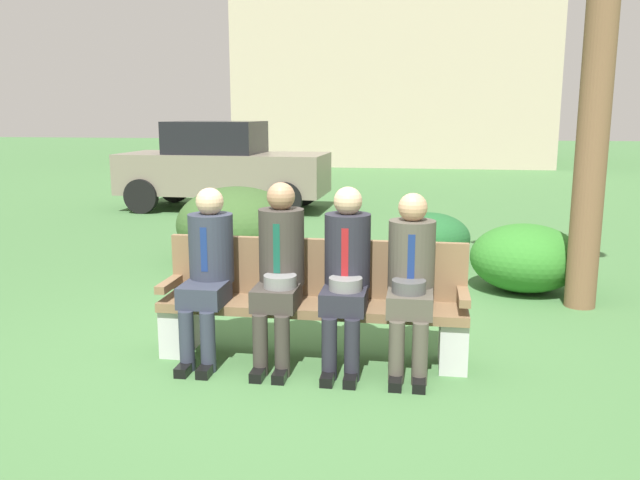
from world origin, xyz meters
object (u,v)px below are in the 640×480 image
object	(u,v)px
seated_man_centerright	(346,269)
seated_man_rightmost	(411,274)
parked_car_near	(223,166)
park_bench	(313,302)
building_backdrop	(397,6)
shrub_near_bench	(237,224)
seated_man_leftmost	(208,265)
shrub_far_lawn	(525,258)
shrub_mid_lawn	(430,238)
seated_man_centerleft	(279,265)

from	to	relation	value
seated_man_centerright	seated_man_rightmost	xyz separation A→B (m)	(0.47, -0.00, -0.02)
parked_car_near	seated_man_centerright	bearing A→B (deg)	-66.48
parked_car_near	park_bench	bearing A→B (deg)	-67.86
parked_car_near	building_backdrop	distance (m)	14.67
seated_man_centerright	building_backdrop	size ratio (longest dim) A/B	0.12
shrub_near_bench	building_backdrop	distance (m)	18.66
seated_man_leftmost	seated_man_centerright	bearing A→B (deg)	-0.18
seated_man_rightmost	shrub_far_lawn	distance (m)	2.62
shrub_mid_lawn	seated_man_centerleft	bearing A→B (deg)	-107.89
seated_man_leftmost	seated_man_centerleft	bearing A→B (deg)	-0.10
shrub_near_bench	building_backdrop	xyz separation A→B (m)	(1.14, 17.87, 5.26)
seated_man_centerright	shrub_far_lawn	world-z (taller)	seated_man_centerright
shrub_near_bench	seated_man_centerleft	bearing A→B (deg)	-68.59
seated_man_centerleft	seated_man_centerright	size ratio (longest dim) A/B	1.02
shrub_mid_lawn	park_bench	bearing A→B (deg)	-104.97
parked_car_near	seated_man_leftmost	bearing A→B (deg)	-73.54
seated_man_leftmost	seated_man_centerright	xyz separation A→B (m)	(1.05, -0.00, 0.01)
seated_man_centerleft	seated_man_rightmost	bearing A→B (deg)	-0.35
seated_man_centerleft	shrub_far_lawn	bearing A→B (deg)	47.63
seated_man_rightmost	shrub_near_bench	size ratio (longest dim) A/B	0.85
seated_man_centerleft	shrub_near_bench	size ratio (longest dim) A/B	0.89
seated_man_rightmost	shrub_far_lawn	world-z (taller)	seated_man_rightmost
shrub_mid_lawn	building_backdrop	xyz separation A→B (m)	(-1.25, 17.53, 5.42)
shrub_mid_lawn	building_backdrop	size ratio (longest dim) A/B	0.09
seated_man_leftmost	seated_man_centerleft	distance (m)	0.55
seated_man_centerright	seated_man_centerleft	bearing A→B (deg)	179.74
seated_man_leftmost	shrub_near_bench	distance (m)	3.28
seated_man_leftmost	building_backdrop	bearing A→B (deg)	88.80
seated_man_centerright	shrub_mid_lawn	world-z (taller)	seated_man_centerright
seated_man_rightmost	building_backdrop	world-z (taller)	building_backdrop
shrub_far_lawn	seated_man_rightmost	bearing A→B (deg)	-116.35
seated_man_leftmost	shrub_far_lawn	size ratio (longest dim) A/B	1.14
park_bench	shrub_far_lawn	distance (m)	2.89
park_bench	seated_man_rightmost	distance (m)	0.80
shrub_far_lawn	building_backdrop	distance (m)	19.62
shrub_mid_lawn	parked_car_near	distance (m)	5.58
shrub_near_bench	seated_man_rightmost	bearing A→B (deg)	-55.28
seated_man_rightmost	parked_car_near	xyz separation A→B (m)	(-3.73, 7.49, 0.12)
shrub_mid_lawn	shrub_near_bench	bearing A→B (deg)	-171.87
shrub_far_lawn	parked_car_near	xyz separation A→B (m)	(-4.88, 5.17, 0.48)
seated_man_centerright	shrub_far_lawn	size ratio (longest dim) A/B	1.16
parked_car_near	shrub_mid_lawn	bearing A→B (deg)	-45.35
shrub_mid_lawn	building_backdrop	world-z (taller)	building_backdrop
parked_car_near	seated_man_centerleft	bearing A→B (deg)	-69.75
shrub_near_bench	park_bench	bearing A→B (deg)	-64.17
seated_man_centerright	shrub_far_lawn	bearing A→B (deg)	55.10
seated_man_centerright	building_backdrop	xyz separation A→B (m)	(-0.61, 21.07, 5.00)
park_bench	seated_man_centerright	bearing A→B (deg)	-26.48
shrub_mid_lawn	shrub_far_lawn	xyz separation A→B (m)	(0.98, -1.21, 0.04)
parked_car_near	building_backdrop	xyz separation A→B (m)	(2.65, 13.58, 4.89)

